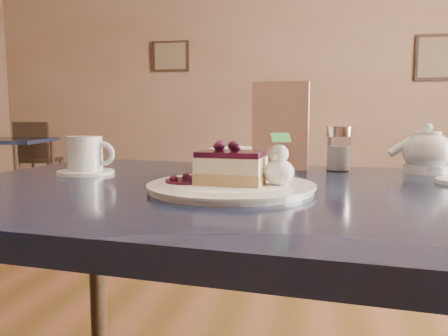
% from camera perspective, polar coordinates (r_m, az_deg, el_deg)
% --- Properties ---
extents(main_table, '(1.29, 0.92, 0.76)m').
position_cam_1_polar(main_table, '(0.88, 1.84, -7.57)').
color(main_table, black).
rests_on(main_table, ground).
extents(dessert_plate, '(0.30, 0.30, 0.01)m').
position_cam_1_polar(dessert_plate, '(0.81, 0.95, -2.52)').
color(dessert_plate, white).
rests_on(dessert_plate, main_table).
extents(cheesecake_slice, '(0.13, 0.10, 0.06)m').
position_cam_1_polar(cheesecake_slice, '(0.80, 0.96, 0.02)').
color(cheesecake_slice, tan).
rests_on(cheesecake_slice, dessert_plate).
extents(whipped_cream, '(0.06, 0.06, 0.05)m').
position_cam_1_polar(whipped_cream, '(0.80, 7.17, -0.53)').
color(whipped_cream, white).
rests_on(whipped_cream, dessert_plate).
extents(berry_sauce, '(0.08, 0.08, 0.01)m').
position_cam_1_polar(berry_sauce, '(0.83, -4.91, -1.68)').
color(berry_sauce, '#440C29').
rests_on(berry_sauce, dessert_plate).
extents(coffee_set, '(0.14, 0.13, 0.09)m').
position_cam_1_polar(coffee_set, '(1.09, -17.56, 1.36)').
color(coffee_set, white).
rests_on(coffee_set, main_table).
extents(tea_set, '(0.21, 0.28, 0.11)m').
position_cam_1_polar(tea_set, '(1.13, 25.73, 1.40)').
color(tea_set, white).
rests_on(tea_set, main_table).
extents(menu_card, '(0.14, 0.04, 0.22)m').
position_cam_1_polar(menu_card, '(1.14, 7.38, 5.47)').
color(menu_card, beige).
rests_on(menu_card, main_table).
extents(sugar_shaker, '(0.06, 0.06, 0.11)m').
position_cam_1_polar(sugar_shaker, '(1.13, 14.73, 2.53)').
color(sugar_shaker, white).
rests_on(sugar_shaker, main_table).
extents(napkin_stack, '(0.13, 0.13, 0.05)m').
position_cam_1_polar(napkin_stack, '(1.20, 1.47, 1.46)').
color(napkin_stack, white).
rests_on(napkin_stack, main_table).
extents(bg_table_far_left, '(1.01, 1.66, 1.10)m').
position_cam_1_polar(bg_table_far_left, '(4.91, -26.85, -3.79)').
color(bg_table_far_left, black).
rests_on(bg_table_far_left, ground).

